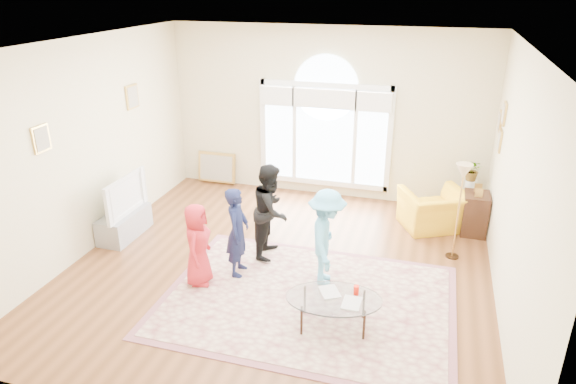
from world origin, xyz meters
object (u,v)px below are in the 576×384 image
(armchair, at_px, (434,210))
(television, at_px, (121,195))
(coffee_table, at_px, (334,299))
(tv_console, at_px, (124,224))
(area_rug, at_px, (307,300))

(armchair, bearing_deg, television, -8.00)
(coffee_table, bearing_deg, tv_console, 150.44)
(area_rug, height_order, tv_console, tv_console)
(coffee_table, relative_size, armchair, 1.23)
(television, bearing_deg, tv_console, 180.00)
(tv_console, xyz_separation_m, television, (0.01, -0.00, 0.53))
(coffee_table, xyz_separation_m, armchair, (1.08, 3.12, -0.07))
(tv_console, relative_size, television, 0.91)
(tv_console, bearing_deg, television, -0.00)
(armchair, bearing_deg, tv_console, -8.03)
(area_rug, relative_size, television, 3.28)
(tv_console, distance_m, television, 0.53)
(tv_console, height_order, armchair, armchair)
(television, height_order, coffee_table, television)
(tv_console, distance_m, coffee_table, 4.05)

